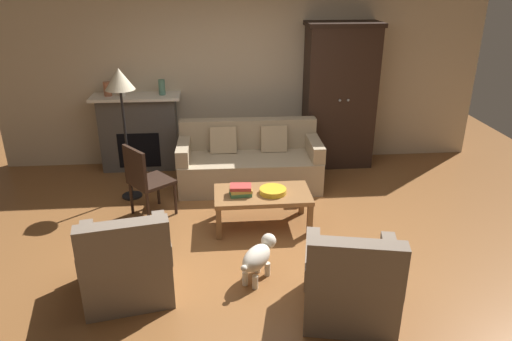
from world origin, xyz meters
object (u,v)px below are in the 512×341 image
Objects in this scene: armoire at (339,96)px; mantel_vase_terracotta at (107,89)px; book_stack at (241,190)px; side_chair_wooden at (145,177)px; fruit_bowl at (273,191)px; mantel_vase_cream at (122,85)px; fireplace at (139,132)px; armchair_near_right at (350,284)px; floor_lamp at (120,87)px; dog at (258,257)px; couch at (249,163)px; mantel_vase_jade at (162,87)px; armchair_near_left at (127,265)px; coffee_table at (262,197)px.

mantel_vase_terracotta is (-3.33, 0.06, 0.16)m from armoire.
book_stack is 0.29× the size of side_chair_wooden.
fruit_bowl is 1.03× the size of mantel_vase_cream.
fireplace reaches higher than fruit_bowl.
fruit_bowl is 1.68m from armchair_near_right.
fruit_bowl is 0.18× the size of floor_lamp.
floor_lamp reaches higher than dog.
mantel_vase_cream reaches higher than side_chair_wooden.
armoire reaches higher than mantel_vase_terracotta.
armchair_near_right is at bearing -48.89° from floor_lamp.
side_chair_wooden is at bearing 134.49° from armchair_near_right.
fireplace is 0.65× the size of couch.
couch is at bearing -31.67° from mantel_vase_jade.
floor_lamp is (-0.28, 0.57, 0.95)m from side_chair_wooden.
armchair_near_left is 1.21m from dog.
mantel_vase_terracotta is at bearing 136.52° from coffee_table.
armchair_near_right is (-0.74, -3.48, -0.74)m from armoire.
fruit_bowl is at bearing -45.10° from mantel_vase_cream.
side_chair_wooden is (-1.48, 0.37, 0.06)m from fruit_bowl.
armchair_near_right is at bearing -70.36° from coffee_table.
mantel_vase_jade reaches higher than fireplace.
mantel_vase_terracotta reaches higher than book_stack.
mantel_vase_cream reaches higher than armchair_near_right.
side_chair_wooden is (0.65, -1.56, -0.71)m from mantel_vase_terracotta.
armchair_near_left is at bearing -89.43° from side_chair_wooden.
fruit_bowl is (0.12, -0.03, 0.08)m from coffee_table.
fireplace is 1.35m from floor_lamp.
fruit_bowl is 2.24m from floor_lamp.
fruit_bowl is 2.49m from mantel_vase_jade.
mantel_vase_jade is (0.76, 0.00, 0.01)m from mantel_vase_terracotta.
mantel_vase_cream is 0.56m from mantel_vase_jade.
floor_lamp is (-2.22, 2.55, 1.15)m from armchair_near_right.
book_stack is at bearing -98.89° from couch.
fireplace is 4.11× the size of fruit_bowl.
armchair_near_left is 1.54m from side_chair_wooden.
armoire is (2.95, -0.08, 0.49)m from fireplace.
fruit_bowl is 0.34× the size of armchair_near_left.
mantel_vase_terracotta is (-0.38, -0.02, 0.65)m from fireplace.
mantel_vase_jade is 0.13× the size of floor_lamp.
fruit_bowl is 1.18× the size of book_stack.
book_stack is at bearing -62.76° from mantel_vase_jade.
fireplace is 0.75m from mantel_vase_terracotta.
couch is 1.67m from mantel_vase_jade.
book_stack is 0.15× the size of floor_lamp.
couch is 1.97m from floor_lamp.
armchair_near_right is 3.57m from floor_lamp.
fruit_bowl is at bearing -42.28° from mantel_vase_terracotta.
armchair_near_right is at bearing -53.79° from mantel_vase_terracotta.
mantel_vase_cream is 1.37× the size of mantel_vase_jade.
dog is at bearing -48.72° from side_chair_wooden.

